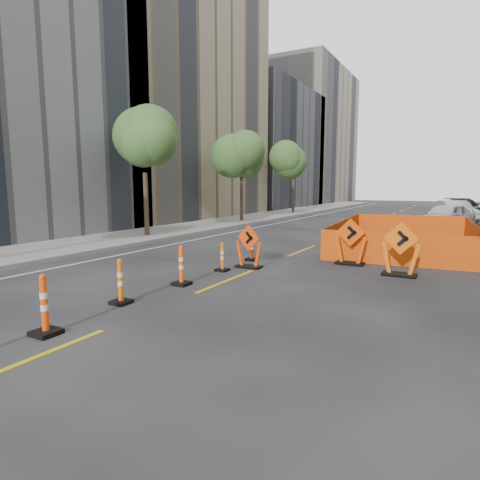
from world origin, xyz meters
The scene contains 20 objects.
ground_plane centered at (0.00, 0.00, 0.00)m, with size 140.00×140.00×0.00m, color black.
sidewalk_left centered at (-9.00, 12.00, 0.07)m, with size 4.00×90.00×0.15m, color gray.
bld_left_c centered at (-17.00, 20.80, 13.00)m, with size 12.00×18.00×26.00m, color tan.
bld_left_d centered at (-17.00, 39.20, 7.00)m, with size 12.00×16.00×14.00m, color #4C4C51.
bld_left_e centered at (-17.00, 55.60, 10.00)m, with size 12.00×20.00×20.00m, color gray.
tree_l_b centered at (-8.40, 10.00, 4.53)m, with size 2.80×2.80×5.95m.
tree_l_c centered at (-8.40, 20.00, 4.53)m, with size 2.80×2.80×5.95m.
tree_l_d centered at (-8.40, 30.00, 4.53)m, with size 2.80×2.80×5.95m.
channelizer_2 centered at (-0.73, -1.12, 0.56)m, with size 0.44×0.44×1.12m, color #DF4109, non-canonical shape.
channelizer_3 centered at (-0.97, 0.93, 0.52)m, with size 0.41×0.41×1.04m, color #E45B09, non-canonical shape.
channelizer_4 centered at (-0.83, 2.99, 0.54)m, with size 0.43×0.43×1.09m, color #FF4B0A, non-canonical shape.
channelizer_5 centered at (-0.81, 5.04, 0.46)m, with size 0.36×0.36×0.92m, color #EB5B09, non-canonical shape.
channelizer_6 centered at (-0.84, 7.10, 0.50)m, with size 0.39×0.39×1.00m, color red, non-canonical shape.
chevron_sign_left centered at (-0.33, 5.91, 0.71)m, with size 0.94×0.57×1.41m, color #EA3D09, non-canonical shape.
chevron_sign_center centered at (2.42, 8.06, 0.79)m, with size 1.05×0.63×1.58m, color #DE4A09, non-canonical shape.
chevron_sign_right centered at (4.14, 7.04, 0.81)m, with size 1.08×0.65×1.61m, color #F15C0A, non-canonical shape.
safety_fence centered at (3.56, 13.02, 0.56)m, with size 5.22×8.89×1.11m, color #F3600C, non-canonical shape.
parked_car_near centered at (4.78, 21.81, 0.80)m, with size 1.89×4.69×1.60m, color silver.
parked_car_mid centered at (5.12, 27.15, 0.79)m, with size 1.67×4.79×1.58m, color #B9B7BD.
parked_car_far centered at (5.57, 32.92, 0.81)m, with size 2.26×5.55×1.61m, color black.
Camera 1 is at (5.70, -5.46, 2.67)m, focal length 30.00 mm.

